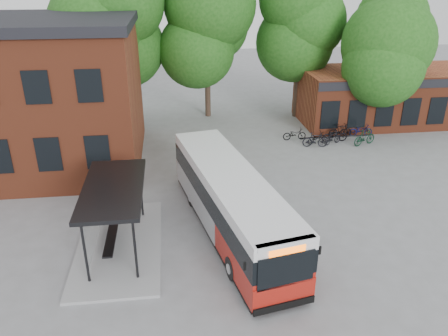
{
  "coord_description": "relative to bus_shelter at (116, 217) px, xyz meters",
  "views": [
    {
      "loc": [
        -2.04,
        -17.11,
        10.76
      ],
      "look_at": [
        0.41,
        2.12,
        2.0
      ],
      "focal_mm": 35.0,
      "sensor_mm": 36.0,
      "label": 1
    }
  ],
  "objects": [
    {
      "name": "bicycle_5",
      "position": [
        14.28,
        11.72,
        -0.94
      ],
      "size": [
        1.72,
        0.54,
        1.02
      ],
      "primitive_type": "imported",
      "rotation": [
        0.0,
        0.0,
        1.6
      ],
      "color": "black",
      "rests_on": "ground"
    },
    {
      "name": "tree_2",
      "position": [
        12.5,
        17.0,
        4.05
      ],
      "size": [
        7.92,
        7.92,
        11.0
      ],
      "primitive_type": null,
      "color": "#1C5015",
      "rests_on": "ground"
    },
    {
      "name": "bicycle_6",
      "position": [
        15.86,
        11.84,
        -1.02
      ],
      "size": [
        1.67,
        0.69,
        0.86
      ],
      "primitive_type": "imported",
      "rotation": [
        0.0,
        0.0,
        1.5
      ],
      "color": "#061359",
      "rests_on": "ground"
    },
    {
      "name": "bicycle_7",
      "position": [
        15.36,
        10.08,
        -0.9
      ],
      "size": [
        1.9,
        1.17,
        1.11
      ],
      "primitive_type": "imported",
      "rotation": [
        0.0,
        0.0,
        1.95
      ],
      "color": "#0D321F",
      "rests_on": "ground"
    },
    {
      "name": "bicycle_2",
      "position": [
        12.28,
        10.85,
        -1.05
      ],
      "size": [
        1.6,
        1.08,
        0.79
      ],
      "primitive_type": "imported",
      "rotation": [
        0.0,
        0.0,
        1.97
      ],
      "color": "black",
      "rests_on": "ground"
    },
    {
      "name": "bicycle_4",
      "position": [
        13.59,
        10.94,
        -0.97
      ],
      "size": [
        1.89,
        0.84,
        0.96
      ],
      "primitive_type": "imported",
      "rotation": [
        0.0,
        0.0,
        1.68
      ],
      "color": "black",
      "rests_on": "ground"
    },
    {
      "name": "tree_0",
      "position": [
        -1.5,
        17.0,
        4.05
      ],
      "size": [
        7.92,
        7.92,
        11.0
      ],
      "primitive_type": null,
      "color": "#1C5015",
      "rests_on": "ground"
    },
    {
      "name": "tree_3",
      "position": [
        17.5,
        13.0,
        3.19
      ],
      "size": [
        7.04,
        7.04,
        9.28
      ],
      "primitive_type": null,
      "color": "#1C5015",
      "rests_on": "ground"
    },
    {
      "name": "bus_shelter",
      "position": [
        0.0,
        0.0,
        0.0
      ],
      "size": [
        3.6,
        7.0,
        2.9
      ],
      "primitive_type": null,
      "color": "black",
      "rests_on": "ground"
    },
    {
      "name": "shop_row",
      "position": [
        19.5,
        15.0,
        0.55
      ],
      "size": [
        14.0,
        6.2,
        4.0
      ],
      "primitive_type": null,
      "color": "brown",
      "rests_on": "ground"
    },
    {
      "name": "ground",
      "position": [
        4.5,
        1.0,
        -1.45
      ],
      "size": [
        100.0,
        100.0,
        0.0
      ],
      "primitive_type": "plane",
      "color": "gray"
    },
    {
      "name": "bike_rail",
      "position": [
        13.78,
        11.0,
        -1.26
      ],
      "size": [
        5.2,
        0.1,
        0.38
      ],
      "primitive_type": null,
      "color": "black",
      "rests_on": "ground"
    },
    {
      "name": "bicycle_0",
      "position": [
        10.95,
        11.65,
        -1.02
      ],
      "size": [
        1.63,
        0.58,
        0.85
      ],
      "primitive_type": "imported",
      "rotation": [
        0.0,
        0.0,
        1.58
      ],
      "color": "black",
      "rests_on": "ground"
    },
    {
      "name": "bicycle_1",
      "position": [
        11.94,
        10.16,
        -0.95
      ],
      "size": [
        1.73,
        0.77,
        1.01
      ],
      "primitive_type": "imported",
      "rotation": [
        0.0,
        0.0,
        1.39
      ],
      "color": "black",
      "rests_on": "ground"
    },
    {
      "name": "bicycle_3",
      "position": [
        13.29,
        10.52,
        -1.01
      ],
      "size": [
        1.52,
        0.99,
        0.89
      ],
      "primitive_type": "imported",
      "rotation": [
        0.0,
        0.0,
        1.99
      ],
      "color": "black",
      "rests_on": "ground"
    },
    {
      "name": "city_bus",
      "position": [
        4.87,
        0.66,
        -0.01
      ],
      "size": [
        4.56,
        11.57,
        2.88
      ],
      "primitive_type": null,
      "rotation": [
        0.0,
        0.0,
        0.19
      ],
      "color": "#AA1B12",
      "rests_on": "ground"
    },
    {
      "name": "tree_1",
      "position": [
        5.5,
        18.0,
        3.75
      ],
      "size": [
        7.92,
        7.92,
        10.4
      ],
      "primitive_type": null,
      "color": "#1C5015",
      "rests_on": "ground"
    }
  ]
}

